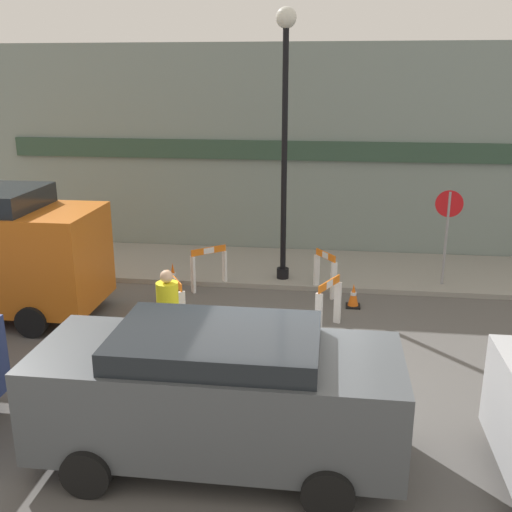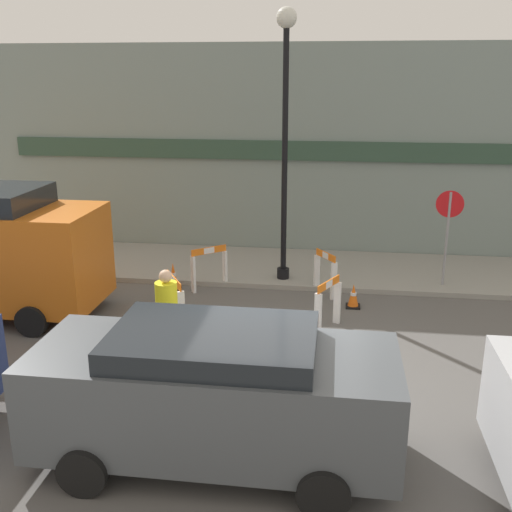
{
  "view_description": "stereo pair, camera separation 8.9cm",
  "coord_description": "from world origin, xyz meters",
  "px_view_note": "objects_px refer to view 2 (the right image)",
  "views": [
    {
      "loc": [
        0.63,
        -8.3,
        4.73
      ],
      "look_at": [
        -0.93,
        3.81,
        1.0
      ],
      "focal_mm": 42.0,
      "sensor_mm": 36.0,
      "label": 1
    },
    {
      "loc": [
        0.72,
        -8.28,
        4.73
      ],
      "look_at": [
        -0.93,
        3.81,
        1.0
      ],
      "focal_mm": 42.0,
      "sensor_mm": 36.0,
      "label": 2
    }
  ],
  "objects_px": {
    "streetlamp_post": "(285,114)",
    "person_worker": "(167,312)",
    "stop_sign": "(448,222)",
    "parked_car_1": "(214,389)"
  },
  "relations": [
    {
      "from": "parked_car_1",
      "to": "person_worker",
      "type": "bearing_deg",
      "value": 117.15
    },
    {
      "from": "stop_sign",
      "to": "person_worker",
      "type": "height_order",
      "value": "stop_sign"
    },
    {
      "from": "streetlamp_post",
      "to": "person_worker",
      "type": "xyz_separation_m",
      "value": [
        -1.6,
        -4.17,
        -3.04
      ]
    },
    {
      "from": "stop_sign",
      "to": "parked_car_1",
      "type": "distance_m",
      "value": 7.93
    },
    {
      "from": "streetlamp_post",
      "to": "stop_sign",
      "type": "height_order",
      "value": "streetlamp_post"
    },
    {
      "from": "streetlamp_post",
      "to": "person_worker",
      "type": "relative_size",
      "value": 3.69
    },
    {
      "from": "stop_sign",
      "to": "streetlamp_post",
      "type": "bearing_deg",
      "value": 8.41
    },
    {
      "from": "streetlamp_post",
      "to": "stop_sign",
      "type": "distance_m",
      "value": 4.33
    },
    {
      "from": "streetlamp_post",
      "to": "stop_sign",
      "type": "relative_size",
      "value": 2.74
    },
    {
      "from": "person_worker",
      "to": "parked_car_1",
      "type": "bearing_deg",
      "value": -128.57
    }
  ]
}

